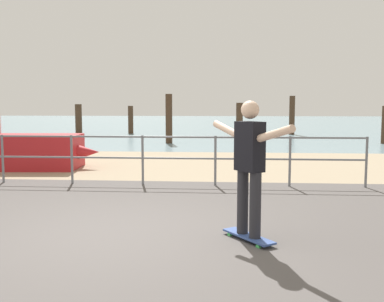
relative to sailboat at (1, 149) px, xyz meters
name	(u,v)px	position (x,y,z in m)	size (l,w,h in m)	color
ground_plane	(90,264)	(4.46, -6.65, -0.53)	(24.00, 10.00, 0.04)	#514C49
beach_strip	(175,164)	(4.46, 1.35, -0.53)	(24.00, 6.00, 0.04)	tan
sea_surface	(210,123)	(4.46, 29.35, -0.53)	(72.00, 50.00, 0.04)	#75939E
railing_fence	(72,152)	(2.64, -2.05, 0.17)	(12.20, 0.05, 1.05)	slate
sailboat	(1,149)	(0.00, 0.00, 0.00)	(5.02, 1.72, 5.68)	#B21E23
skateboard	(248,237)	(6.18, -5.77, -0.46)	(0.64, 0.76, 0.08)	#334C8C
skateboarder	(249,160)	(6.18, -5.77, 0.49)	(0.93, 1.22, 1.65)	#26262B
groyne_post_0	(79,119)	(-2.71, 14.19, 0.33)	(0.39, 0.39, 1.72)	#422D1E
groyne_post_1	(131,120)	(0.36, 14.28, 0.28)	(0.30, 0.30, 1.62)	#422D1E
groyne_post_2	(169,119)	(3.43, 7.89, 0.55)	(0.29, 0.29, 2.15)	#422D1E
groyne_post_3	(239,122)	(6.50, 9.15, 0.36)	(0.31, 0.31, 1.77)	#422D1E
groyne_post_4	(292,115)	(9.57, 14.06, 0.56)	(0.31, 0.31, 2.18)	#422D1E
groyne_post_5	(384,125)	(12.64, 8.34, 0.29)	(0.25, 0.25, 1.64)	#422D1E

